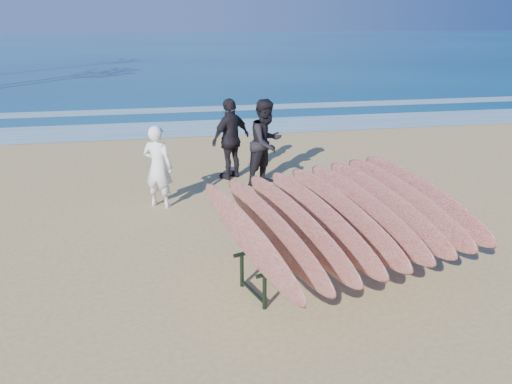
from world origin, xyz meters
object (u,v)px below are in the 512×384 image
(surfboard_rack, at_px, (344,216))
(person_dark_b, at_px, (231,139))
(person_dark_a, at_px, (266,143))
(person_white, at_px, (158,167))

(surfboard_rack, distance_m, person_dark_b, 4.88)
(person_dark_a, distance_m, person_dark_b, 0.92)
(surfboard_rack, xyz_separation_m, person_white, (-2.61, 3.24, -0.08))
(person_dark_a, relative_size, person_dark_b, 1.03)
(person_white, bearing_deg, surfboard_rack, 156.11)
(surfboard_rack, bearing_deg, person_dark_a, 76.01)
(person_white, height_order, person_dark_a, person_dark_a)
(person_white, relative_size, person_dark_a, 0.86)
(surfboard_rack, height_order, person_dark_b, person_dark_b)
(person_dark_a, height_order, person_dark_b, person_dark_a)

